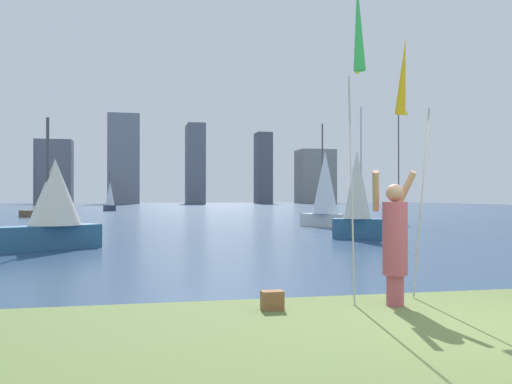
{
  "coord_description": "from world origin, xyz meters",
  "views": [
    {
      "loc": [
        -3.85,
        -5.53,
        1.45
      ],
      "look_at": [
        -0.89,
        8.32,
        1.56
      ],
      "focal_mm": 38.74,
      "sensor_mm": 36.0,
      "label": 1
    }
  ],
  "objects_px": {
    "sailboat_5": "(110,197)",
    "sailboat_4": "(399,219)",
    "sailboat_6": "(53,205)",
    "person": "(395,239)",
    "kite_flag_right": "(404,83)",
    "kite_flag_left": "(358,34)",
    "bag": "(272,300)",
    "sailboat_8": "(325,189)",
    "sailboat_2": "(358,196)",
    "sailboat_7": "(35,213)"
  },
  "relations": [
    {
      "from": "sailboat_2",
      "to": "sailboat_8",
      "type": "relative_size",
      "value": 0.92
    },
    {
      "from": "person",
      "to": "sailboat_7",
      "type": "height_order",
      "value": "sailboat_7"
    },
    {
      "from": "kite_flag_left",
      "to": "sailboat_8",
      "type": "bearing_deg",
      "value": 72.15
    },
    {
      "from": "sailboat_4",
      "to": "sailboat_7",
      "type": "xyz_separation_m",
      "value": [
        -19.63,
        16.73,
        -0.04
      ]
    },
    {
      "from": "sailboat_6",
      "to": "sailboat_2",
      "type": "bearing_deg",
      "value": 9.87
    },
    {
      "from": "sailboat_2",
      "to": "sailboat_5",
      "type": "xyz_separation_m",
      "value": [
        -10.13,
        39.51,
        -0.12
      ]
    },
    {
      "from": "sailboat_5",
      "to": "sailboat_8",
      "type": "height_order",
      "value": "sailboat_8"
    },
    {
      "from": "kite_flag_left",
      "to": "sailboat_4",
      "type": "xyz_separation_m",
      "value": [
        9.63,
        18.1,
        -3.24
      ]
    },
    {
      "from": "bag",
      "to": "sailboat_4",
      "type": "distance_m",
      "value": 21.0
    },
    {
      "from": "kite_flag_right",
      "to": "sailboat_5",
      "type": "relative_size",
      "value": 0.96
    },
    {
      "from": "kite_flag_right",
      "to": "sailboat_4",
      "type": "bearing_deg",
      "value": 63.63
    },
    {
      "from": "kite_flag_right",
      "to": "sailboat_5",
      "type": "xyz_separation_m",
      "value": [
        -6.63,
        49.68,
        -1.79
      ]
    },
    {
      "from": "person",
      "to": "kite_flag_right",
      "type": "distance_m",
      "value": 2.42
    },
    {
      "from": "person",
      "to": "sailboat_2",
      "type": "distance_m",
      "value": 11.64
    },
    {
      "from": "person",
      "to": "sailboat_4",
      "type": "xyz_separation_m",
      "value": [
        9.12,
        18.1,
        -0.55
      ]
    },
    {
      "from": "kite_flag_left",
      "to": "person",
      "type": "bearing_deg",
      "value": -0.66
    },
    {
      "from": "kite_flag_right",
      "to": "sailboat_8",
      "type": "xyz_separation_m",
      "value": [
        4.78,
        17.28,
        -1.34
      ]
    },
    {
      "from": "sailboat_4",
      "to": "sailboat_2",
      "type": "bearing_deg",
      "value": -125.36
    },
    {
      "from": "person",
      "to": "bag",
      "type": "bearing_deg",
      "value": 172.12
    },
    {
      "from": "kite_flag_right",
      "to": "sailboat_6",
      "type": "bearing_deg",
      "value": 125.9
    },
    {
      "from": "bag",
      "to": "sailboat_4",
      "type": "relative_size",
      "value": 0.05
    },
    {
      "from": "sailboat_4",
      "to": "sailboat_8",
      "type": "height_order",
      "value": "sailboat_4"
    },
    {
      "from": "person",
      "to": "sailboat_2",
      "type": "xyz_separation_m",
      "value": [
        4.02,
        10.91,
        0.58
      ]
    },
    {
      "from": "person",
      "to": "sailboat_4",
      "type": "relative_size",
      "value": 0.32
    },
    {
      "from": "kite_flag_right",
      "to": "bag",
      "type": "distance_m",
      "value": 3.77
    },
    {
      "from": "kite_flag_left",
      "to": "sailboat_7",
      "type": "distance_m",
      "value": 36.38
    },
    {
      "from": "bag",
      "to": "sailboat_6",
      "type": "height_order",
      "value": "sailboat_6"
    },
    {
      "from": "kite_flag_left",
      "to": "sailboat_2",
      "type": "bearing_deg",
      "value": 67.45
    },
    {
      "from": "person",
      "to": "kite_flag_right",
      "type": "height_order",
      "value": "kite_flag_right"
    },
    {
      "from": "person",
      "to": "kite_flag_left",
      "type": "distance_m",
      "value": 2.74
    },
    {
      "from": "bag",
      "to": "kite_flag_right",
      "type": "bearing_deg",
      "value": 16.99
    },
    {
      "from": "bag",
      "to": "sailboat_7",
      "type": "bearing_deg",
      "value": 104.29
    },
    {
      "from": "bag",
      "to": "sailboat_2",
      "type": "relative_size",
      "value": 0.06
    },
    {
      "from": "sailboat_5",
      "to": "sailboat_6",
      "type": "relative_size",
      "value": 1.09
    },
    {
      "from": "kite_flag_right",
      "to": "sailboat_7",
      "type": "height_order",
      "value": "sailboat_7"
    },
    {
      "from": "sailboat_2",
      "to": "sailboat_8",
      "type": "height_order",
      "value": "sailboat_8"
    },
    {
      "from": "sailboat_6",
      "to": "sailboat_8",
      "type": "bearing_deg",
      "value": 38.82
    },
    {
      "from": "kite_flag_right",
      "to": "bag",
      "type": "bearing_deg",
      "value": -163.01
    },
    {
      "from": "sailboat_5",
      "to": "sailboat_8",
      "type": "bearing_deg",
      "value": -70.6
    },
    {
      "from": "kite_flag_right",
      "to": "sailboat_5",
      "type": "height_order",
      "value": "sailboat_5"
    },
    {
      "from": "kite_flag_left",
      "to": "sailboat_7",
      "type": "bearing_deg",
      "value": 106.01
    },
    {
      "from": "sailboat_5",
      "to": "kite_flag_left",
      "type": "bearing_deg",
      "value": -83.66
    },
    {
      "from": "kite_flag_left",
      "to": "sailboat_8",
      "type": "relative_size",
      "value": 0.88
    },
    {
      "from": "sailboat_4",
      "to": "sailboat_7",
      "type": "bearing_deg",
      "value": 139.55
    },
    {
      "from": "sailboat_5",
      "to": "sailboat_7",
      "type": "distance_m",
      "value": 16.23
    },
    {
      "from": "bag",
      "to": "sailboat_6",
      "type": "bearing_deg",
      "value": 113.5
    },
    {
      "from": "sailboat_5",
      "to": "sailboat_4",
      "type": "bearing_deg",
      "value": -64.76
    },
    {
      "from": "bag",
      "to": "sailboat_6",
      "type": "relative_size",
      "value": 0.08
    },
    {
      "from": "person",
      "to": "sailboat_4",
      "type": "distance_m",
      "value": 20.28
    },
    {
      "from": "kite_flag_right",
      "to": "sailboat_2",
      "type": "relative_size",
      "value": 0.84
    }
  ]
}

